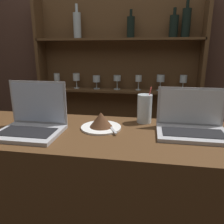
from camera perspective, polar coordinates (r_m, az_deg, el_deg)
The scene contains 7 objects.
bar_counter at distance 1.37m, azimuth -5.13°, elevation -24.40°, with size 2.14×0.54×0.97m.
back_wall at distance 2.14m, azimuth 2.03°, elevation 15.44°, with size 7.00×0.06×2.70m.
back_shelf at distance 2.10m, azimuth 1.78°, elevation 4.84°, with size 1.50×0.18×1.82m.
laptop_near at distance 1.16m, azimuth -20.13°, elevation -2.36°, with size 0.31×0.25×0.25m.
laptop_far at distance 1.15m, azimuth 20.11°, elevation -2.97°, with size 0.34×0.23×0.22m.
cake_plate at distance 1.14m, azimuth -2.89°, elevation -2.58°, with size 0.21×0.21×0.09m.
water_glass at distance 1.24m, azimuth 8.49°, elevation 0.89°, with size 0.08×0.08×0.20m.
Camera 1 is at (0.28, -0.73, 1.37)m, focal length 35.00 mm.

